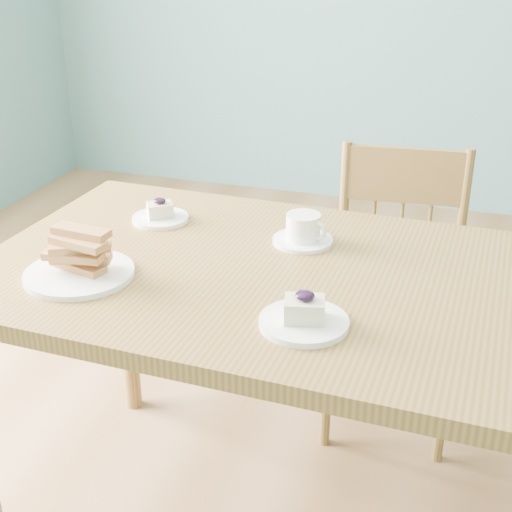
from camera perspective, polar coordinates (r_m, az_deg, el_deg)
room at (r=1.49m, az=16.42°, el=18.93°), size 5.01×5.01×2.71m
dining_table at (r=1.63m, az=3.13°, el=-3.83°), size 1.47×0.87×0.78m
dining_chair at (r=2.24m, az=11.00°, el=-2.86°), size 0.44×0.42×0.88m
cheesecake_plate_near at (r=1.38m, az=3.86°, el=-4.88°), size 0.18×0.18×0.07m
cheesecake_plate_far at (r=1.89m, az=-7.67°, el=3.29°), size 0.15×0.15×0.06m
coffee_cup at (r=1.73m, az=3.83°, el=2.02°), size 0.15×0.15×0.07m
biscotti_plate at (r=1.61m, az=-14.06°, el=-0.43°), size 0.24×0.24×0.11m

